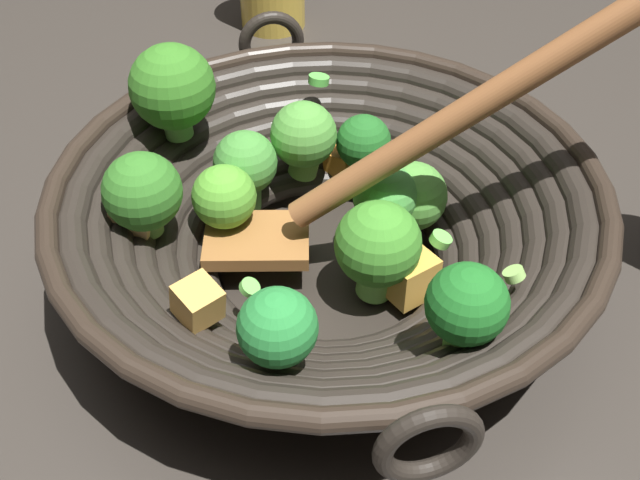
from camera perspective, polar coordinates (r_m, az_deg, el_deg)
ground_plane at (r=0.55m, az=0.54°, el=-2.78°), size 4.00×4.00×0.00m
wok at (r=0.51m, az=0.39°, el=1.86°), size 0.39×0.40×0.25m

